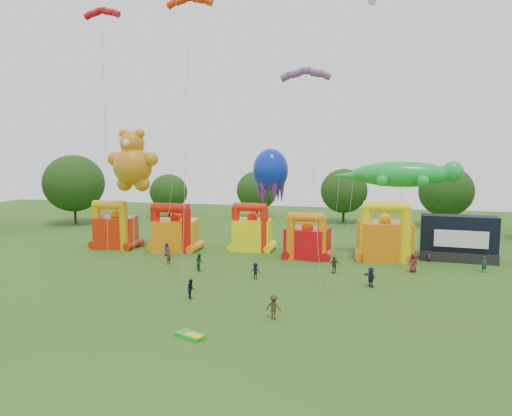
% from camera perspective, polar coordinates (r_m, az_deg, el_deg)
% --- Properties ---
extents(ground, '(160.00, 160.00, 0.00)m').
position_cam_1_polar(ground, '(31.03, -9.89, -16.12)').
color(ground, '#345518').
rests_on(ground, ground).
extents(tree_ring, '(124.10, 126.21, 12.07)m').
position_cam_1_polar(tree_ring, '(30.24, -11.74, -4.36)').
color(tree_ring, '#352314').
rests_on(tree_ring, ground).
extents(bouncy_castle_0, '(5.74, 5.03, 6.27)m').
position_cam_1_polar(bouncy_castle_0, '(62.00, -17.20, -2.57)').
color(bouncy_castle_0, red).
rests_on(bouncy_castle_0, ground).
extents(bouncy_castle_1, '(5.99, 5.16, 6.10)m').
position_cam_1_polar(bouncy_castle_1, '(58.54, -10.10, -2.98)').
color(bouncy_castle_1, orange).
rests_on(bouncy_castle_1, ground).
extents(bouncy_castle_2, '(4.92, 4.06, 6.13)m').
position_cam_1_polar(bouncy_castle_2, '(57.61, -0.50, -3.00)').
color(bouncy_castle_2, '#FFF40D').
rests_on(bouncy_castle_2, ground).
extents(bouncy_castle_3, '(5.33, 4.66, 5.48)m').
position_cam_1_polar(bouncy_castle_3, '(53.61, 6.41, -4.03)').
color(bouncy_castle_3, red).
rests_on(bouncy_castle_3, ground).
extents(bouncy_castle_4, '(6.32, 5.44, 6.86)m').
position_cam_1_polar(bouncy_castle_4, '(54.45, 15.77, -3.54)').
color(bouncy_castle_4, orange).
rests_on(bouncy_castle_4, ground).
extents(stage_trailer, '(8.33, 3.72, 5.20)m').
position_cam_1_polar(stage_trailer, '(56.96, 23.95, -3.51)').
color(stage_trailer, black).
rests_on(stage_trailer, ground).
extents(teddy_bear_kite, '(6.72, 8.87, 15.33)m').
position_cam_1_polar(teddy_bear_kite, '(57.12, -15.09, 1.71)').
color(teddy_bear_kite, orange).
rests_on(teddy_bear_kite, ground).
extents(gecko_kite, '(14.64, 6.16, 11.41)m').
position_cam_1_polar(gecko_kite, '(55.45, 17.71, 3.65)').
color(gecko_kite, green).
rests_on(gecko_kite, ground).
extents(octopus_kite, '(6.97, 7.86, 12.89)m').
position_cam_1_polar(octopus_kite, '(56.88, 2.82, 0.56)').
color(octopus_kite, '#0B27B1').
rests_on(octopus_kite, ground).
extents(parafoil_kites, '(26.33, 9.35, 28.64)m').
position_cam_1_polar(parafoil_kites, '(45.27, -8.86, 7.93)').
color(parafoil_kites, red).
rests_on(parafoil_kites, ground).
extents(diamond_kites, '(19.75, 11.49, 31.32)m').
position_cam_1_polar(diamond_kites, '(40.61, 0.21, 9.17)').
color(diamond_kites, red).
rests_on(diamond_kites, ground).
extents(folded_kite_bundle, '(2.23, 1.74, 0.31)m').
position_cam_1_polar(folded_kite_bundle, '(31.47, -8.19, -15.49)').
color(folded_kite_bundle, green).
rests_on(folded_kite_bundle, ground).
extents(spectator_0, '(0.82, 0.56, 1.61)m').
position_cam_1_polar(spectator_0, '(55.54, -11.08, -5.10)').
color(spectator_0, '#27253D').
rests_on(spectator_0, ground).
extents(spectator_1, '(0.57, 0.74, 1.79)m').
position_cam_1_polar(spectator_1, '(51.34, -10.83, -5.95)').
color(spectator_1, maroon).
rests_on(spectator_1, ground).
extents(spectator_2, '(1.11, 1.11, 1.82)m').
position_cam_1_polar(spectator_2, '(48.08, -7.09, -6.72)').
color(spectator_2, '#1B4526').
rests_on(spectator_2, ground).
extents(spectator_3, '(1.08, 0.70, 1.58)m').
position_cam_1_polar(spectator_3, '(44.60, -0.07, -7.88)').
color(spectator_3, black).
rests_on(spectator_3, ground).
extents(spectator_4, '(1.11, 0.82, 1.75)m').
position_cam_1_polar(spectator_4, '(47.34, 9.76, -7.02)').
color(spectator_4, '#402E19').
rests_on(spectator_4, ground).
extents(spectator_5, '(1.36, 1.73, 1.83)m').
position_cam_1_polar(spectator_5, '(43.26, 14.13, -8.37)').
color(spectator_5, '#212036').
rests_on(spectator_5, ground).
extents(spectator_6, '(1.13, 0.99, 1.95)m').
position_cam_1_polar(spectator_6, '(49.73, 19.05, -6.51)').
color(spectator_6, maroon).
rests_on(spectator_6, ground).
extents(spectator_7, '(0.74, 0.64, 1.71)m').
position_cam_1_polar(spectator_7, '(52.45, 26.63, -6.32)').
color(spectator_7, '#183C2B').
rests_on(spectator_7, ground).
extents(spectator_8, '(0.92, 0.99, 1.63)m').
position_cam_1_polar(spectator_8, '(39.24, -8.11, -9.94)').
color(spectator_8, black).
rests_on(spectator_8, ground).
extents(spectator_9, '(1.27, 0.86, 1.82)m').
position_cam_1_polar(spectator_9, '(34.14, 2.23, -12.25)').
color(spectator_9, '#392E17').
rests_on(spectator_9, ground).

